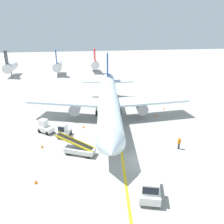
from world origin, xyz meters
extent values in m
plane|color=#9E9B93|center=(0.00, 0.00, 0.00)|extent=(300.00, 300.00, 0.00)
cube|color=yellow|center=(-1.78, 5.00, 0.00)|extent=(13.79, 78.90, 0.01)
cylinder|color=silver|center=(-1.78, 13.82, 3.45)|extent=(8.31, 30.13, 3.30)
cone|color=silver|center=(-4.51, -2.15, 3.45)|extent=(3.59, 2.91, 3.23)
cone|color=silver|center=(0.99, 29.98, 3.85)|extent=(3.56, 3.29, 3.14)
cube|color=silver|center=(5.86, 14.03, 3.05)|extent=(13.17, 4.92, 0.36)
cylinder|color=gray|center=(4.07, 13.32, 2.05)|extent=(2.41, 3.47, 1.90)
cube|color=silver|center=(-8.91, 16.56, 3.05)|extent=(13.71, 8.90, 0.36)
cylinder|color=gray|center=(-7.46, 15.30, 2.05)|extent=(2.41, 3.47, 1.90)
cube|color=navy|center=(0.58, 27.62, 7.50)|extent=(0.95, 3.99, 5.20)
cube|color=silver|center=(3.47, 26.72, 3.85)|extent=(5.26, 2.35, 0.24)
cube|color=silver|center=(-2.44, 27.73, 3.85)|extent=(5.62, 3.68, 0.24)
cylinder|color=#4C4C51|center=(-3.72, 2.48, 1.56)|extent=(0.20, 0.20, 3.12)
cylinder|color=black|center=(-3.72, 2.48, 0.28)|extent=(0.44, 0.61, 0.56)
cylinder|color=#4C4C51|center=(0.73, 15.42, 1.56)|extent=(0.20, 0.20, 3.12)
cylinder|color=black|center=(0.73, 15.42, 0.48)|extent=(0.51, 1.01, 0.96)
cylinder|color=#4C4C51|center=(-3.61, 16.16, 1.56)|extent=(0.20, 0.20, 3.12)
cylinder|color=black|center=(-3.61, 16.16, 0.48)|extent=(0.51, 1.01, 0.96)
cube|color=black|center=(-4.17, -0.18, 3.80)|extent=(2.93, 1.46, 0.60)
cube|color=silver|center=(-1.48, -5.60, 0.70)|extent=(2.95, 4.02, 0.80)
cube|color=silver|center=(-1.68, -6.20, 1.65)|extent=(1.96, 2.02, 1.10)
cube|color=black|center=(-1.93, -6.93, 1.65)|extent=(1.38, 0.53, 0.77)
cylinder|color=black|center=(-1.12, -7.05, 0.30)|extent=(0.40, 0.64, 0.60)
cylinder|color=black|center=(-2.65, -6.54, 0.30)|extent=(0.40, 0.64, 0.60)
cylinder|color=black|center=(-0.32, -4.66, 0.30)|extent=(0.40, 0.64, 0.60)
cylinder|color=black|center=(-1.85, -4.15, 0.30)|extent=(0.40, 0.64, 0.60)
cube|color=silver|center=(-12.19, 10.46, 0.65)|extent=(2.66, 2.56, 0.70)
cube|color=silver|center=(-12.51, 10.74, 1.55)|extent=(1.50, 1.49, 1.10)
cube|color=black|center=(-12.89, 11.08, 1.55)|extent=(0.71, 0.78, 0.77)
cylinder|color=black|center=(-13.19, 10.60, 0.30)|extent=(0.60, 0.56, 0.60)
cylinder|color=black|center=(-12.45, 11.43, 0.30)|extent=(0.60, 0.56, 0.60)
cylinder|color=black|center=(-11.93, 9.49, 0.30)|extent=(0.60, 0.56, 0.60)
cylinder|color=black|center=(-11.20, 10.31, 0.30)|extent=(0.60, 0.56, 0.60)
cube|color=silver|center=(-9.40, 8.63, 0.65)|extent=(2.20, 2.72, 0.70)
cube|color=silver|center=(-9.58, 8.25, 1.55)|extent=(1.40, 1.42, 1.10)
cube|color=black|center=(-9.80, 7.78, 1.55)|extent=(0.92, 0.49, 0.77)
cylinder|color=black|center=(-9.26, 7.64, 0.30)|extent=(0.45, 0.64, 0.60)
cylinder|color=black|center=(-10.26, 8.10, 0.30)|extent=(0.45, 0.64, 0.60)
cylinder|color=black|center=(-8.55, 9.16, 0.30)|extent=(0.45, 0.64, 0.60)
cylinder|color=black|center=(-9.55, 9.63, 0.30)|extent=(0.45, 0.64, 0.60)
cube|color=silver|center=(-7.48, 3.13, 0.60)|extent=(4.07, 3.06, 0.60)
cylinder|color=black|center=(-8.96, 3.16, 0.30)|extent=(0.63, 0.47, 0.60)
cylinder|color=black|center=(-8.38, 4.30, 0.30)|extent=(0.63, 0.47, 0.60)
cylinder|color=black|center=(-6.59, 1.95, 0.30)|extent=(0.63, 0.47, 0.60)
cylinder|color=black|center=(-6.01, 3.09, 0.30)|extent=(0.63, 0.47, 0.60)
cube|color=black|center=(-8.02, 3.40, 1.55)|extent=(4.86, 3.07, 1.76)
cube|color=yellow|center=(-8.22, 3.00, 1.67)|extent=(4.51, 2.35, 1.84)
cube|color=yellow|center=(-7.81, 3.80, 1.67)|extent=(4.51, 2.35, 1.84)
cylinder|color=#26262D|center=(-1.39, 6.59, 0.42)|extent=(0.24, 0.24, 0.85)
cube|color=green|center=(-1.39, 6.59, 1.13)|extent=(0.36, 0.22, 0.56)
sphere|color=#9E7051|center=(-1.39, 6.59, 1.52)|extent=(0.20, 0.20, 0.20)
sphere|color=yellow|center=(-1.39, 6.59, 1.58)|extent=(0.24, 0.24, 0.24)
cylinder|color=#26262D|center=(5.44, 1.87, 0.42)|extent=(0.24, 0.24, 0.85)
cube|color=orange|center=(5.44, 1.87, 1.13)|extent=(0.36, 0.22, 0.56)
sphere|color=beige|center=(5.44, 1.87, 1.52)|extent=(0.20, 0.20, 0.20)
sphere|color=yellow|center=(5.44, 1.87, 1.58)|extent=(0.24, 0.24, 0.24)
cone|color=orange|center=(9.91, 16.64, 0.22)|extent=(0.36, 0.36, 0.44)
cone|color=orange|center=(-6.44, 11.09, 0.22)|extent=(0.36, 0.36, 0.44)
cone|color=orange|center=(7.19, 13.81, 0.22)|extent=(0.36, 0.36, 0.44)
cone|color=orange|center=(-12.32, -1.70, 0.22)|extent=(0.36, 0.36, 0.44)
cone|color=orange|center=(-12.38, 5.77, 0.22)|extent=(0.36, 0.36, 0.44)
cylinder|color=silver|center=(-27.38, 59.33, 3.10)|extent=(3.00, 10.00, 3.00)
cylinder|color=#3F3F3F|center=(-27.38, 59.33, 0.80)|extent=(0.30, 0.30, 1.60)
cube|color=#333338|center=(-27.38, 55.83, 6.60)|extent=(0.24, 3.20, 4.40)
cylinder|color=silver|center=(-11.70, 58.48, 3.10)|extent=(3.00, 10.00, 3.00)
cylinder|color=#3F3F3F|center=(-11.70, 58.48, 0.80)|extent=(0.30, 0.30, 1.60)
cube|color=navy|center=(-11.70, 54.98, 6.60)|extent=(0.24, 3.20, 4.40)
cylinder|color=silver|center=(1.47, 61.58, 3.10)|extent=(3.00, 10.00, 3.00)
cylinder|color=#3F3F3F|center=(1.47, 61.58, 0.80)|extent=(0.30, 0.30, 1.60)
cube|color=red|center=(1.47, 58.08, 6.60)|extent=(0.24, 3.20, 4.40)
camera|label=1|loc=(-8.32, -21.43, 14.80)|focal=35.11mm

